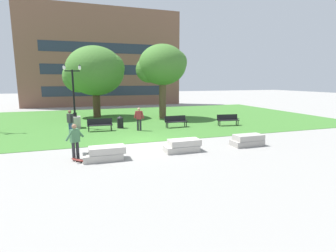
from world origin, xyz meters
TOP-DOWN VIEW (x-y plane):
  - ground_plane at (0.00, 0.00)m, footprint 140.00×140.00m
  - grass_lawn at (0.00, 10.00)m, footprint 40.00×20.00m
  - concrete_block_center at (-2.51, -2.73)m, footprint 1.93×0.90m
  - concrete_block_left at (1.52, -2.52)m, footprint 1.89×0.90m
  - concrete_block_right at (5.52, -2.56)m, footprint 1.81×0.90m
  - person_skateboarder at (-3.80, -2.28)m, footprint 0.86×0.86m
  - skateboard at (-3.59, -2.75)m, footprint 0.85×0.88m
  - park_bench_near_left at (8.04, 3.69)m, footprint 1.85×0.75m
  - park_bench_near_right at (-2.16, 4.64)m, footprint 1.83×0.63m
  - park_bench_far_left at (3.68, 4.30)m, footprint 1.82×0.62m
  - lamp_post_right at (-3.89, 6.51)m, footprint 1.32×0.80m
  - tree_near_left at (4.16, 9.47)m, footprint 4.75×4.52m
  - tree_far_right at (-1.94, 12.25)m, footprint 5.93×5.65m
  - trash_bin at (-0.57, 5.33)m, footprint 0.49×0.49m
  - person_bystander_near_lawn at (-4.16, 3.69)m, footprint 0.48×0.55m
  - person_bystander_far_lawn at (0.60, 3.83)m, footprint 0.70×0.56m
  - building_facade_distant at (0.26, 24.50)m, footprint 22.63×1.03m

SIDE VIEW (x-z plane):
  - ground_plane at x=0.00m, z-range 0.00..0.00m
  - grass_lawn at x=0.00m, z-range 0.00..0.02m
  - skateboard at x=-3.59m, z-range 0.02..0.15m
  - concrete_block_center at x=-2.51m, z-range -0.01..0.63m
  - concrete_block_left at x=1.52m, z-range -0.01..0.63m
  - concrete_block_right at x=5.52m, z-range -0.01..0.63m
  - trash_bin at x=-0.57m, z-range 0.02..0.98m
  - park_bench_near_left at x=8.04m, z-range 0.09..0.99m
  - park_bench_near_right at x=-2.16m, z-range 0.09..0.99m
  - park_bench_far_left at x=3.68m, z-range 0.09..0.99m
  - person_skateboarder at x=-3.80m, z-range 0.11..1.82m
  - person_bystander_near_lawn at x=-4.16m, z-range 0.13..1.84m
  - person_bystander_far_lawn at x=0.60m, z-range 0.13..1.84m
  - lamp_post_right at x=-3.89m, z-range -1.43..3.45m
  - tree_far_right at x=-1.94m, z-range 1.04..8.04m
  - tree_near_left at x=4.16m, z-range 1.54..8.61m
  - building_facade_distant at x=0.26m, z-range -0.01..13.91m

